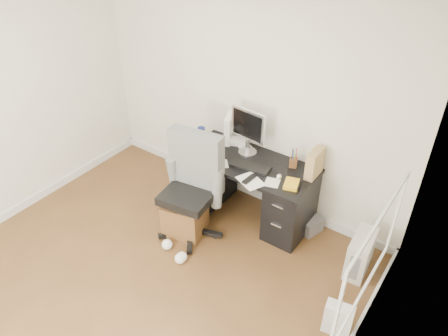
{
  "coord_description": "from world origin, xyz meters",
  "views": [
    {
      "loc": [
        2.39,
        -1.79,
        3.46
      ],
      "look_at": [
        0.27,
        1.2,
        0.91
      ],
      "focal_mm": 35.0,
      "sensor_mm": 36.0,
      "label": 1
    }
  ],
  "objects_px": {
    "lcd_monitor": "(248,132)",
    "office_chair": "(188,190)",
    "keyboard": "(250,167)",
    "pc_tower": "(360,254)",
    "desk": "(249,187)",
    "wicker_basket": "(185,217)"
  },
  "relations": [
    {
      "from": "office_chair",
      "to": "wicker_basket",
      "type": "relative_size",
      "value": 2.9
    },
    {
      "from": "desk",
      "to": "pc_tower",
      "type": "height_order",
      "value": "desk"
    },
    {
      "from": "keyboard",
      "to": "wicker_basket",
      "type": "bearing_deg",
      "value": -138.13
    },
    {
      "from": "keyboard",
      "to": "office_chair",
      "type": "xyz_separation_m",
      "value": [
        -0.42,
        -0.56,
        -0.16
      ]
    },
    {
      "from": "lcd_monitor",
      "to": "keyboard",
      "type": "bearing_deg",
      "value": -46.09
    },
    {
      "from": "lcd_monitor",
      "to": "wicker_basket",
      "type": "distance_m",
      "value": 1.19
    },
    {
      "from": "keyboard",
      "to": "office_chair",
      "type": "height_order",
      "value": "office_chair"
    },
    {
      "from": "office_chair",
      "to": "lcd_monitor",
      "type": "bearing_deg",
      "value": 65.02
    },
    {
      "from": "keyboard",
      "to": "pc_tower",
      "type": "height_order",
      "value": "keyboard"
    },
    {
      "from": "lcd_monitor",
      "to": "office_chair",
      "type": "bearing_deg",
      "value": -100.61
    },
    {
      "from": "keyboard",
      "to": "wicker_basket",
      "type": "relative_size",
      "value": 1.08
    },
    {
      "from": "keyboard",
      "to": "desk",
      "type": "bearing_deg",
      "value": 116.12
    },
    {
      "from": "desk",
      "to": "lcd_monitor",
      "type": "distance_m",
      "value": 0.66
    },
    {
      "from": "office_chair",
      "to": "pc_tower",
      "type": "relative_size",
      "value": 2.73
    },
    {
      "from": "lcd_monitor",
      "to": "keyboard",
      "type": "height_order",
      "value": "lcd_monitor"
    },
    {
      "from": "desk",
      "to": "office_chair",
      "type": "distance_m",
      "value": 0.77
    },
    {
      "from": "desk",
      "to": "lcd_monitor",
      "type": "xyz_separation_m",
      "value": [
        -0.12,
        0.14,
        0.63
      ]
    },
    {
      "from": "keyboard",
      "to": "pc_tower",
      "type": "bearing_deg",
      "value": -7.98
    },
    {
      "from": "desk",
      "to": "lcd_monitor",
      "type": "bearing_deg",
      "value": 130.22
    },
    {
      "from": "lcd_monitor",
      "to": "wicker_basket",
      "type": "bearing_deg",
      "value": -104.35
    },
    {
      "from": "desk",
      "to": "keyboard",
      "type": "distance_m",
      "value": 0.38
    },
    {
      "from": "wicker_basket",
      "to": "desk",
      "type": "bearing_deg",
      "value": 58.11
    }
  ]
}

